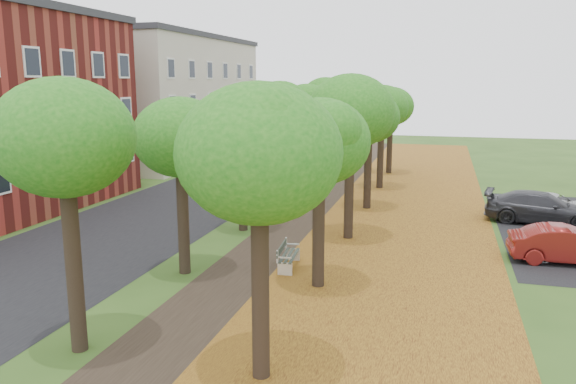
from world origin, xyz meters
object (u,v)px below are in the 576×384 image
Objects in this scene: car_silver at (564,240)px; car_white at (553,207)px; bench at (287,256)px; car_red at (568,245)px; car_grey at (541,208)px.

car_silver is 0.86× the size of car_white.
bench is 0.41× the size of car_white.
car_red is (0.00, -0.65, 0.00)m from car_silver.
bench is 13.67m from car_grey.
car_grey is (0.00, 5.51, 0.06)m from car_silver.
car_white is (0.65, 7.02, -0.04)m from car_red.
car_white is (0.65, 6.37, -0.04)m from car_silver.
car_grey is 1.10× the size of car_white.
bench is 10.41m from car_red.
bench is 0.47× the size of car_silver.
car_red is (9.86, 3.31, 0.23)m from bench.
car_white is at bearing -50.73° from bench.
car_red is 0.81× the size of car_grey.
car_red is at bearing -171.16° from car_white.
car_grey is at bearing -17.59° from car_silver.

